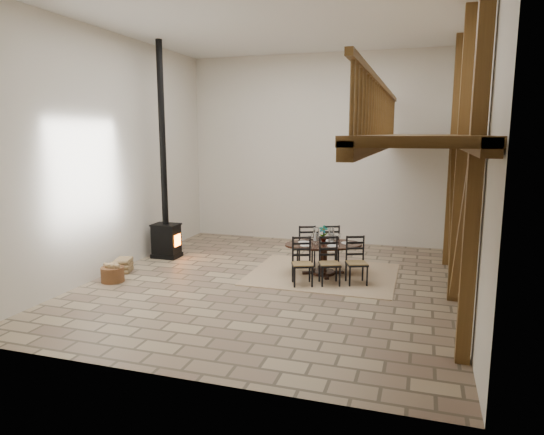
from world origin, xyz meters
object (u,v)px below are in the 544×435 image
(dining_table, at_px, (324,258))
(log_stack, at_px, (124,265))
(wood_stove, at_px, (165,211))
(log_basket, at_px, (113,274))

(dining_table, bearing_deg, log_stack, 172.35)
(wood_stove, xyz_separation_m, log_basket, (-0.06, -2.05, -0.97))
(dining_table, distance_m, wood_stove, 4.00)
(log_basket, distance_m, log_stack, 0.67)
(dining_table, xyz_separation_m, wood_stove, (-3.90, 0.40, 0.76))
(log_stack, bearing_deg, wood_stove, 80.45)
(wood_stove, bearing_deg, dining_table, -6.14)
(dining_table, distance_m, log_basket, 4.30)
(log_basket, bearing_deg, dining_table, 22.65)
(wood_stove, bearing_deg, log_basket, -92.01)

